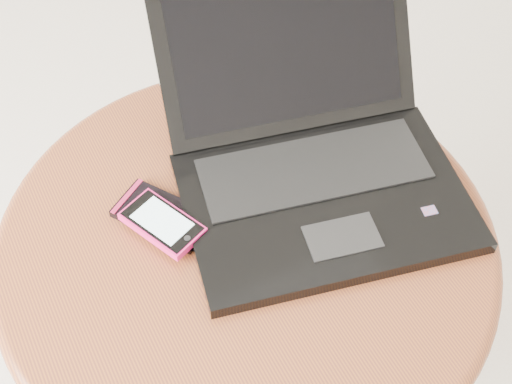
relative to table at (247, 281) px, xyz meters
name	(u,v)px	position (x,y,z in m)	size (l,w,h in m)	color
table	(247,281)	(0.00, 0.00, 0.00)	(0.67, 0.67, 0.53)	#552312
laptop	(313,157)	(0.13, 0.05, 0.15)	(0.44, 0.46, 0.21)	black
phone_black	(163,215)	(-0.09, 0.08, 0.12)	(0.13, 0.14, 0.01)	black
phone_pink	(162,223)	(-0.10, 0.05, 0.13)	(0.10, 0.12, 0.01)	#F31C71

